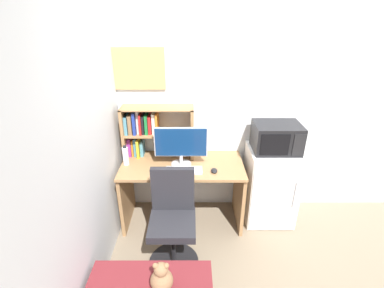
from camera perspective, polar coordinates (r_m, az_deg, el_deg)
name	(u,v)px	position (r m, az deg, el deg)	size (l,w,h in m)	color
wall_back	(303,104)	(3.27, 21.75, 7.68)	(6.40, 0.04, 2.60)	silver
wall_left	(46,189)	(1.77, -27.86, -8.17)	(0.04, 4.40, 2.60)	silver
desk	(183,182)	(3.07, -1.88, -7.71)	(1.30, 0.63, 0.74)	#997047
hutch_bookshelf	(149,129)	(3.04, -8.87, 3.09)	(0.76, 0.24, 0.57)	#997047
monitor	(181,145)	(2.84, -2.22, -0.15)	(0.55, 0.21, 0.42)	#B7B7BC
keyboard	(184,170)	(2.82, -1.59, -5.43)	(0.37, 0.14, 0.02)	silver
computer_mouse	(214,171)	(2.82, 4.64, -5.47)	(0.07, 0.10, 0.03)	black
water_bottle	(126,156)	(2.99, -13.41, -2.37)	(0.06, 0.06, 0.22)	silver
mini_fridge	(270,185)	(3.28, 15.75, -8.12)	(0.53, 0.52, 0.88)	white
microwave	(277,137)	(3.01, 17.03, 1.30)	(0.47, 0.37, 0.29)	black
desk_chair	(173,225)	(2.66, -3.86, -16.23)	(0.47, 0.47, 0.96)	black
teddy_bear	(162,278)	(2.16, -6.20, -25.70)	(0.16, 0.16, 0.25)	#846042
wall_corkboard	(132,69)	(2.99, -12.30, 14.86)	(0.69, 0.02, 0.42)	tan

